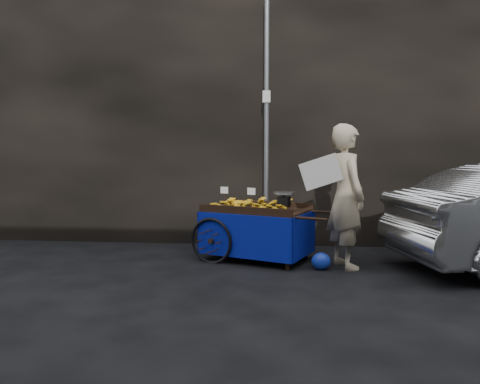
# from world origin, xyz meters

# --- Properties ---
(ground) EXTENTS (80.00, 80.00, 0.00)m
(ground) POSITION_xyz_m (0.00, 0.00, 0.00)
(ground) COLOR black
(ground) RESTS_ON ground
(building_wall) EXTENTS (13.50, 2.00, 5.00)m
(building_wall) POSITION_xyz_m (0.39, 2.60, 2.50)
(building_wall) COLOR black
(building_wall) RESTS_ON ground
(street_pole) EXTENTS (0.12, 0.10, 4.00)m
(street_pole) POSITION_xyz_m (0.30, 1.30, 2.01)
(street_pole) COLOR slate
(street_pole) RESTS_ON ground
(banana_cart) EXTENTS (2.14, 1.54, 1.06)m
(banana_cart) POSITION_xyz_m (0.16, 0.57, 0.66)
(banana_cart) COLOR black
(banana_cart) RESTS_ON ground
(vendor) EXTENTS (0.99, 0.82, 1.92)m
(vendor) POSITION_xyz_m (1.40, 0.21, 0.96)
(vendor) COLOR #BDAD8C
(vendor) RESTS_ON ground
(plastic_bag) EXTENTS (0.25, 0.20, 0.23)m
(plastic_bag) POSITION_xyz_m (1.07, 0.04, 0.11)
(plastic_bag) COLOR #1A35C6
(plastic_bag) RESTS_ON ground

